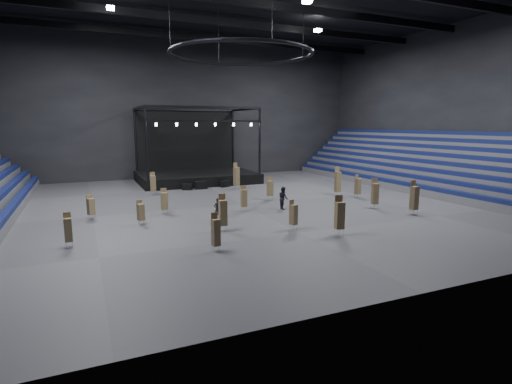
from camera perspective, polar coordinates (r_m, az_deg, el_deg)
name	(u,v)px	position (r m, az deg, el deg)	size (l,w,h in m)	color
floor	(242,204)	(36.03, -2.00, -1.76)	(50.00, 50.00, 0.00)	#424144
wall_back	(184,110)	(55.43, -10.23, 11.44)	(50.00, 0.20, 18.00)	black
wall_front	(439,76)	(17.67, 24.71, 14.88)	(50.00, 0.20, 18.00)	black
wall_right	(451,107)	(50.24, 26.04, 10.83)	(0.20, 42.00, 18.00)	black
bleachers_right	(432,173)	(48.96, 23.83, 2.50)	(7.20, 40.00, 6.40)	#535356
stage	(195,170)	(51.09, -8.73, 3.16)	(14.00, 10.00, 9.20)	black
truss_ring	(241,54)	(35.81, -2.13, 19.09)	(12.30, 12.30, 5.15)	black
roof_girders	(241,1)	(36.73, -2.17, 25.57)	(49.00, 30.35, 0.70)	black
flight_case_left	(187,187)	(44.46, -9.84, 0.73)	(1.03, 0.51, 0.68)	black
flight_case_mid	(201,185)	(44.83, -7.88, 0.99)	(1.33, 0.66, 0.88)	black
flight_case_right	(225,184)	(46.01, -4.44, 1.16)	(1.06, 0.53, 0.71)	black
chair_stack_0	(293,214)	(27.34, 5.37, -3.16)	(0.56, 0.56, 2.07)	silver
chair_stack_1	(164,200)	(32.68, -12.96, -1.18)	(0.50, 0.50, 2.09)	silver
chair_stack_2	(141,212)	(29.62, -16.15, -2.71)	(0.55, 0.55, 1.81)	silver
chair_stack_3	(223,212)	(26.86, -4.75, -2.88)	(0.51, 0.51, 2.55)	silver
chair_stack_4	(91,206)	(32.56, -22.53, -1.88)	(0.60, 0.60, 1.91)	silver
chair_stack_5	(414,197)	(34.04, 21.67, -0.70)	(0.51, 0.51, 2.76)	silver
chair_stack_6	(270,188)	(37.82, 2.01, 0.60)	(0.57, 0.57, 2.20)	silver
chair_stack_7	(338,181)	(40.83, 11.59, 1.53)	(0.58, 0.58, 2.95)	silver
chair_stack_8	(216,232)	(22.70, -5.76, -5.67)	(0.47, 0.47, 2.25)	silver
chair_stack_9	(153,183)	(41.79, -14.51, 1.26)	(0.54, 0.54, 2.35)	silver
chair_stack_10	(236,176)	(44.06, -2.81, 2.31)	(0.64, 0.64, 2.97)	silver
chair_stack_11	(68,229)	(25.76, -25.27, -4.84)	(0.45, 0.45, 2.09)	silver
chair_stack_12	(358,186)	(40.11, 14.33, 0.84)	(0.53, 0.53, 2.28)	silver
chair_stack_13	(339,215)	(26.33, 11.84, -3.19)	(0.63, 0.63, 2.63)	silver
chair_stack_14	(244,198)	(32.95, -1.75, -0.82)	(0.52, 0.52, 2.15)	silver
chair_stack_15	(375,193)	(35.42, 16.63, -0.15)	(0.64, 0.64, 2.61)	silver
man_center	(218,209)	(30.02, -5.50, -2.45)	(0.62, 0.41, 1.71)	black
crew_member	(283,198)	(33.94, 3.91, -0.85)	(0.93, 0.72, 1.90)	black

